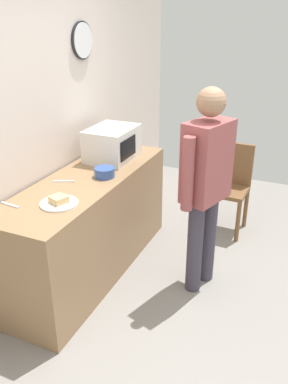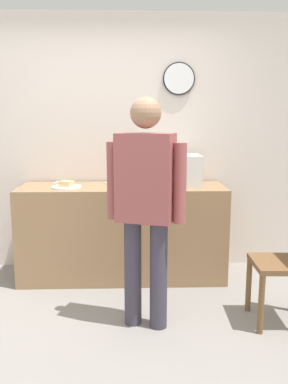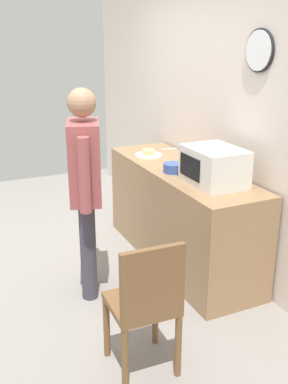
{
  "view_description": "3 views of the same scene",
  "coord_description": "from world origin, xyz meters",
  "px_view_note": "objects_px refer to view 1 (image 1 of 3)",
  "views": [
    {
      "loc": [
        -2.44,
        -0.48,
        2.19
      ],
      "look_at": [
        0.24,
        0.7,
        0.86
      ],
      "focal_mm": 37.44,
      "sensor_mm": 36.0,
      "label": 1
    },
    {
      "loc": [
        0.31,
        -2.56,
        1.54
      ],
      "look_at": [
        0.4,
        0.66,
        0.96
      ],
      "focal_mm": 37.03,
      "sensor_mm": 36.0,
      "label": 2
    },
    {
      "loc": [
        3.67,
        -0.75,
        2.08
      ],
      "look_at": [
        0.41,
        0.75,
        0.82
      ],
      "focal_mm": 42.42,
      "sensor_mm": 36.0,
      "label": 3
    }
  ],
  "objects_px": {
    "microwave": "(112,144)",
    "fork_utensil": "(64,181)",
    "sandwich_plate": "(59,202)",
    "spoon_utensil": "(10,205)",
    "salad_bowl": "(105,172)",
    "wooden_chair": "(230,183)",
    "person_standing": "(206,179)"
  },
  "relations": [
    {
      "from": "person_standing",
      "to": "fork_utensil",
      "type": "bearing_deg",
      "value": 107.44
    },
    {
      "from": "salad_bowl",
      "to": "wooden_chair",
      "type": "xyz_separation_m",
      "value": [
        1.21,
        -0.82,
        -0.43
      ]
    },
    {
      "from": "sandwich_plate",
      "to": "wooden_chair",
      "type": "relative_size",
      "value": 0.29
    },
    {
      "from": "spoon_utensil",
      "to": "person_standing",
      "type": "distance_m",
      "value": 1.49
    },
    {
      "from": "salad_bowl",
      "to": "fork_utensil",
      "type": "distance_m",
      "value": 0.34
    },
    {
      "from": "person_standing",
      "to": "sandwich_plate",
      "type": "bearing_deg",
      "value": 128.84
    },
    {
      "from": "microwave",
      "to": "person_standing",
      "type": "relative_size",
      "value": 0.29
    },
    {
      "from": "microwave",
      "to": "person_standing",
      "type": "distance_m",
      "value": 1.04
    },
    {
      "from": "fork_utensil",
      "to": "spoon_utensil",
      "type": "distance_m",
      "value": 0.54
    },
    {
      "from": "salad_bowl",
      "to": "spoon_utensil",
      "type": "relative_size",
      "value": 1.0
    },
    {
      "from": "sandwich_plate",
      "to": "spoon_utensil",
      "type": "bearing_deg",
      "value": 116.32
    },
    {
      "from": "microwave",
      "to": "fork_utensil",
      "type": "xyz_separation_m",
      "value": [
        -0.65,
        0.11,
        -0.15
      ]
    },
    {
      "from": "microwave",
      "to": "fork_utensil",
      "type": "bearing_deg",
      "value": 170.5
    },
    {
      "from": "microwave",
      "to": "wooden_chair",
      "type": "relative_size",
      "value": 0.53
    },
    {
      "from": "fork_utensil",
      "to": "wooden_chair",
      "type": "distance_m",
      "value": 1.84
    },
    {
      "from": "sandwich_plate",
      "to": "microwave",
      "type": "bearing_deg",
      "value": 5.61
    },
    {
      "from": "sandwich_plate",
      "to": "wooden_chair",
      "type": "height_order",
      "value": "sandwich_plate"
    },
    {
      "from": "microwave",
      "to": "spoon_utensil",
      "type": "bearing_deg",
      "value": 169.69
    },
    {
      "from": "microwave",
      "to": "fork_utensil",
      "type": "relative_size",
      "value": 2.94
    },
    {
      "from": "sandwich_plate",
      "to": "spoon_utensil",
      "type": "xyz_separation_m",
      "value": [
        -0.16,
        0.32,
        -0.01
      ]
    },
    {
      "from": "salad_bowl",
      "to": "wooden_chair",
      "type": "distance_m",
      "value": 1.53
    },
    {
      "from": "sandwich_plate",
      "to": "fork_utensil",
      "type": "distance_m",
      "value": 0.43
    },
    {
      "from": "sandwich_plate",
      "to": "wooden_chair",
      "type": "distance_m",
      "value": 2.05
    },
    {
      "from": "spoon_utensil",
      "to": "microwave",
      "type": "bearing_deg",
      "value": -10.31
    },
    {
      "from": "microwave",
      "to": "wooden_chair",
      "type": "distance_m",
      "value": 1.36
    },
    {
      "from": "spoon_utensil",
      "to": "wooden_chair",
      "type": "height_order",
      "value": "wooden_chair"
    },
    {
      "from": "person_standing",
      "to": "spoon_utensil",
      "type": "bearing_deg",
      "value": 125.9
    },
    {
      "from": "sandwich_plate",
      "to": "wooden_chair",
      "type": "bearing_deg",
      "value": -25.69
    },
    {
      "from": "sandwich_plate",
      "to": "spoon_utensil",
      "type": "height_order",
      "value": "sandwich_plate"
    },
    {
      "from": "spoon_utensil",
      "to": "person_standing",
      "type": "height_order",
      "value": "person_standing"
    },
    {
      "from": "microwave",
      "to": "spoon_utensil",
      "type": "height_order",
      "value": "microwave"
    },
    {
      "from": "salad_bowl",
      "to": "fork_utensil",
      "type": "xyz_separation_m",
      "value": [
        -0.23,
        0.26,
        -0.04
      ]
    }
  ]
}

